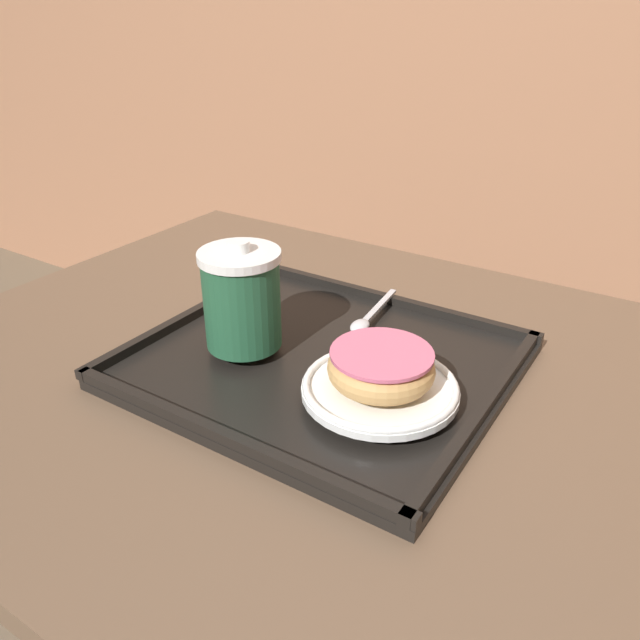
# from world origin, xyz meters

# --- Properties ---
(cafe_table) EXTENTS (1.04, 0.80, 0.73)m
(cafe_table) POSITION_xyz_m (0.00, 0.00, 0.57)
(cafe_table) COLOR brown
(cafe_table) RESTS_ON ground_plane
(serving_tray) EXTENTS (0.41, 0.37, 0.02)m
(serving_tray) POSITION_xyz_m (-0.00, 0.00, 0.74)
(serving_tray) COLOR black
(serving_tray) RESTS_ON cafe_table
(coffee_cup_front) EXTENTS (0.09, 0.09, 0.13)m
(coffee_cup_front) POSITION_xyz_m (-0.09, -0.03, 0.82)
(coffee_cup_front) COLOR #235638
(coffee_cup_front) RESTS_ON serving_tray
(plate_with_chocolate_donut) EXTENTS (0.17, 0.17, 0.01)m
(plate_with_chocolate_donut) POSITION_xyz_m (0.10, -0.04, 0.76)
(plate_with_chocolate_donut) COLOR white
(plate_with_chocolate_donut) RESTS_ON serving_tray
(donut_chocolate_glazed) EXTENTS (0.11, 0.11, 0.04)m
(donut_chocolate_glazed) POSITION_xyz_m (0.10, -0.04, 0.79)
(donut_chocolate_glazed) COLOR tan
(donut_chocolate_glazed) RESTS_ON plate_with_chocolate_donut
(spoon) EXTENTS (0.03, 0.14, 0.01)m
(spoon) POSITION_xyz_m (0.01, 0.09, 0.76)
(spoon) COLOR silver
(spoon) RESTS_ON serving_tray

